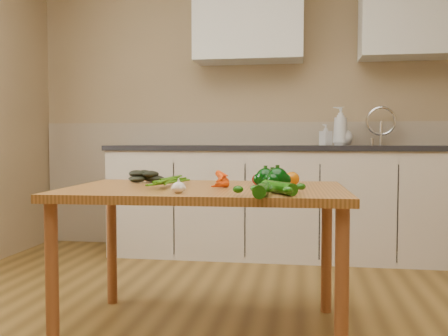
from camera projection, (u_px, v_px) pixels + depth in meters
name	position (u px, v px, depth m)	size (l,w,h in m)	color
room	(217.00, 65.00, 2.06)	(4.04, 5.04, 2.64)	olive
counter_run	(285.00, 200.00, 4.05)	(2.84, 0.64, 1.14)	beige
upper_cabinets	(324.00, 16.00, 4.06)	(2.15, 0.35, 0.70)	silver
table	(206.00, 203.00, 2.40)	(1.36, 0.90, 0.71)	#A66930
soap_bottle_a	(341.00, 126.00, 4.04)	(0.12, 0.12, 0.31)	silver
soap_bottle_b	(326.00, 135.00, 4.06)	(0.08, 0.08, 0.17)	silver
soap_bottle_c	(344.00, 134.00, 4.07)	(0.14, 0.14, 0.18)	silver
carrot_bunch	(204.00, 180.00, 2.42)	(0.25, 0.19, 0.07)	#EC4005
leafy_greens	(148.00, 174.00, 2.67)	(0.19, 0.17, 0.09)	black
garlic_bulb	(179.00, 188.00, 2.12)	(0.06, 0.06, 0.05)	white
pepper_a	(265.00, 178.00, 2.36)	(0.09, 0.09, 0.09)	black
pepper_b	(272.00, 179.00, 2.39)	(0.08, 0.08, 0.08)	black
pepper_c	(277.00, 179.00, 2.27)	(0.10, 0.10, 0.10)	black
tomato_a	(258.00, 180.00, 2.50)	(0.06, 0.06, 0.06)	#870205
tomato_b	(272.00, 178.00, 2.52)	(0.07, 0.07, 0.07)	#BC5C04
tomato_c	(292.00, 179.00, 2.48)	(0.08, 0.08, 0.07)	#BC5C04
zucchini_a	(279.00, 188.00, 2.09)	(0.05, 0.05, 0.22)	#114307
zucchini_b	(262.00, 190.00, 1.99)	(0.05, 0.05, 0.20)	#114307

